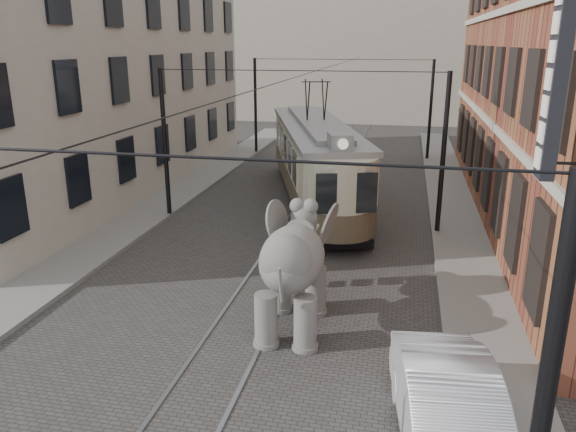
# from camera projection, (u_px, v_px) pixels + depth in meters

# --- Properties ---
(ground) EXTENTS (120.00, 120.00, 0.00)m
(ground) POSITION_uv_depth(u_px,v_px,m) (265.00, 287.00, 16.64)
(ground) COLOR #3E3C3A
(tram_rails) EXTENTS (1.54, 80.00, 0.02)m
(tram_rails) POSITION_uv_depth(u_px,v_px,m) (265.00, 287.00, 16.64)
(tram_rails) COLOR slate
(tram_rails) RESTS_ON ground
(sidewalk_right) EXTENTS (2.00, 60.00, 0.15)m
(sidewalk_right) POSITION_uv_depth(u_px,v_px,m) (476.00, 303.00, 15.45)
(sidewalk_right) COLOR slate
(sidewalk_right) RESTS_ON ground
(sidewalk_left) EXTENTS (2.00, 60.00, 0.15)m
(sidewalk_left) POSITION_uv_depth(u_px,v_px,m) (68.00, 267.00, 17.89)
(sidewalk_left) COLOR slate
(sidewalk_left) RESTS_ON ground
(stucco_building) EXTENTS (7.00, 24.00, 10.00)m
(stucco_building) POSITION_uv_depth(u_px,v_px,m) (91.00, 85.00, 26.65)
(stucco_building) COLOR #A19685
(stucco_building) RESTS_ON ground
(distant_block) EXTENTS (28.00, 10.00, 14.00)m
(distant_block) POSITION_uv_depth(u_px,v_px,m) (369.00, 41.00, 51.94)
(distant_block) COLOR #A19685
(distant_block) RESTS_ON ground
(catenary) EXTENTS (11.00, 30.20, 6.00)m
(catenary) POSITION_uv_depth(u_px,v_px,m) (292.00, 155.00, 20.46)
(catenary) COLOR black
(catenary) RESTS_ON ground
(tram) EXTENTS (6.62, 13.74, 5.36)m
(tram) POSITION_uv_depth(u_px,v_px,m) (315.00, 142.00, 24.91)
(tram) COLOR #BCB898
(tram) RESTS_ON ground
(elephant) EXTENTS (2.79, 4.88, 2.94)m
(elephant) POSITION_uv_depth(u_px,v_px,m) (292.00, 274.00, 13.84)
(elephant) COLOR #615F5A
(elephant) RESTS_ON ground
(parked_car) EXTENTS (2.30, 4.92, 1.56)m
(parked_car) POSITION_uv_depth(u_px,v_px,m) (451.00, 415.00, 9.71)
(parked_car) COLOR silver
(parked_car) RESTS_ON ground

